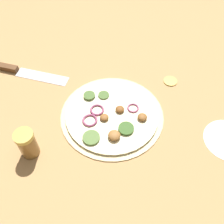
# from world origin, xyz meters

# --- Properties ---
(ground_plane) EXTENTS (3.00, 3.00, 0.00)m
(ground_plane) POSITION_xyz_m (0.00, 0.00, 0.00)
(ground_plane) COLOR tan
(pizza) EXTENTS (0.29, 0.29, 0.03)m
(pizza) POSITION_xyz_m (0.00, 0.00, 0.01)
(pizza) COLOR beige
(pizza) RESTS_ON ground_plane
(knife) EXTENTS (0.26, 0.12, 0.02)m
(knife) POSITION_xyz_m (0.30, -0.20, 0.01)
(knife) COLOR silver
(knife) RESTS_ON ground_plane
(spice_jar) EXTENTS (0.05, 0.05, 0.08)m
(spice_jar) POSITION_xyz_m (0.21, 0.10, 0.04)
(spice_jar) COLOR olive
(spice_jar) RESTS_ON ground_plane
(loose_cap) EXTENTS (0.04, 0.04, 0.01)m
(loose_cap) POSITION_xyz_m (-0.19, -0.12, 0.00)
(loose_cap) COLOR gold
(loose_cap) RESTS_ON ground_plane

